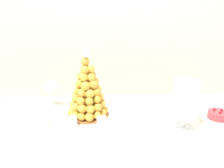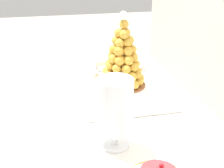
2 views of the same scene
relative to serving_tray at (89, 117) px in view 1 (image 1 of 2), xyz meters
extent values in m
cube|color=silver|center=(0.10, 1.05, 0.49)|extent=(4.80, 0.10, 2.50)
cylinder|color=brown|center=(0.88, 0.23, -0.39)|extent=(0.04, 0.04, 0.73)
cube|color=brown|center=(0.10, -0.07, -0.02)|extent=(1.67, 0.71, 0.02)
cube|color=white|center=(0.10, -0.07, -0.01)|extent=(1.73, 0.77, 0.00)
cube|color=white|center=(0.10, 0.32, -0.16)|extent=(1.73, 0.01, 0.30)
cube|color=white|center=(0.00, 0.00, 0.00)|extent=(0.62, 0.39, 0.01)
cube|color=white|center=(0.00, -0.19, 0.01)|extent=(0.62, 0.01, 0.02)
cube|color=white|center=(0.00, 0.19, 0.01)|extent=(0.62, 0.01, 0.02)
cube|color=white|center=(-0.31, 0.00, 0.01)|extent=(0.01, 0.39, 0.02)
cube|color=white|center=(0.31, 0.00, 0.01)|extent=(0.01, 0.39, 0.02)
cylinder|color=white|center=(0.00, 0.00, 0.00)|extent=(0.36, 0.36, 0.00)
cylinder|color=brown|center=(0.00, 0.02, 0.01)|extent=(0.23, 0.23, 0.01)
cone|color=#B37E29|center=(0.00, 0.02, 0.16)|extent=(0.15, 0.15, 0.31)
sphere|color=gold|center=(0.08, 0.02, 0.03)|extent=(0.05, 0.05, 0.05)
sphere|color=gold|center=(0.07, 0.06, 0.03)|extent=(0.04, 0.04, 0.04)
sphere|color=gold|center=(0.05, 0.09, 0.04)|extent=(0.04, 0.04, 0.04)
sphere|color=gold|center=(0.01, 0.11, 0.03)|extent=(0.05, 0.05, 0.05)
sphere|color=gold|center=(-0.03, 0.10, 0.03)|extent=(0.04, 0.04, 0.04)
sphere|color=gold|center=(-0.07, 0.08, 0.04)|extent=(0.04, 0.04, 0.04)
sphere|color=gold|center=(-0.09, 0.04, 0.03)|extent=(0.04, 0.04, 0.04)
sphere|color=gold|center=(-0.09, 0.00, 0.03)|extent=(0.04, 0.04, 0.04)
sphere|color=gold|center=(-0.07, -0.04, 0.03)|extent=(0.05, 0.05, 0.05)
sphere|color=gold|center=(-0.03, -0.06, 0.03)|extent=(0.04, 0.04, 0.04)
sphere|color=gold|center=(0.01, -0.06, 0.03)|extent=(0.05, 0.05, 0.05)
sphere|color=gold|center=(0.05, -0.05, 0.03)|extent=(0.04, 0.04, 0.04)
sphere|color=gold|center=(0.07, -0.02, 0.03)|extent=(0.04, 0.04, 0.04)
sphere|color=gold|center=(0.07, 0.05, 0.07)|extent=(0.05, 0.05, 0.05)
sphere|color=gold|center=(0.04, 0.08, 0.07)|extent=(0.05, 0.05, 0.05)
sphere|color=gold|center=(0.00, 0.10, 0.07)|extent=(0.04, 0.04, 0.04)
sphere|color=gold|center=(-0.04, 0.09, 0.07)|extent=(0.04, 0.04, 0.04)
sphere|color=gold|center=(-0.07, 0.06, 0.07)|extent=(0.05, 0.05, 0.05)
sphere|color=gold|center=(-0.08, 0.02, 0.07)|extent=(0.04, 0.04, 0.04)
sphere|color=gold|center=(-0.06, -0.02, 0.07)|extent=(0.05, 0.05, 0.05)
sphere|color=gold|center=(-0.03, -0.05, 0.07)|extent=(0.04, 0.04, 0.04)
sphere|color=gold|center=(0.01, -0.05, 0.07)|extent=(0.05, 0.05, 0.05)
sphere|color=gold|center=(0.05, -0.03, 0.07)|extent=(0.04, 0.04, 0.04)
sphere|color=gold|center=(0.07, 0.01, 0.07)|extent=(0.04, 0.04, 0.04)
sphere|color=gold|center=(0.05, 0.06, 0.11)|extent=(0.04, 0.04, 0.04)
sphere|color=gold|center=(0.01, 0.09, 0.11)|extent=(0.04, 0.04, 0.04)
sphere|color=gold|center=(-0.03, 0.08, 0.11)|extent=(0.04, 0.04, 0.04)
sphere|color=gold|center=(-0.06, 0.04, 0.11)|extent=(0.05, 0.05, 0.05)
sphere|color=gold|center=(-0.06, 0.00, 0.11)|extent=(0.05, 0.05, 0.05)
sphere|color=gold|center=(-0.03, -0.03, 0.11)|extent=(0.04, 0.04, 0.04)
sphere|color=gold|center=(0.01, -0.04, 0.11)|extent=(0.04, 0.04, 0.04)
sphere|color=gold|center=(0.05, -0.02, 0.11)|extent=(0.04, 0.04, 0.04)
sphere|color=gold|center=(0.06, 0.02, 0.11)|extent=(0.04, 0.04, 0.04)
sphere|color=gold|center=(0.02, 0.07, 0.15)|extent=(0.04, 0.04, 0.04)
sphere|color=gold|center=(-0.02, 0.07, 0.15)|extent=(0.04, 0.04, 0.04)
sphere|color=gold|center=(-0.05, 0.05, 0.15)|extent=(0.05, 0.05, 0.05)
sphere|color=gold|center=(-0.05, 0.01, 0.15)|extent=(0.04, 0.04, 0.04)
sphere|color=gold|center=(-0.03, -0.02, 0.15)|extent=(0.04, 0.04, 0.04)
sphere|color=gold|center=(0.01, -0.03, 0.15)|extent=(0.05, 0.05, 0.05)
sphere|color=gold|center=(0.04, 0.00, 0.15)|extent=(0.05, 0.05, 0.05)
sphere|color=gold|center=(0.05, 0.04, 0.15)|extent=(0.05, 0.05, 0.05)
sphere|color=gold|center=(0.00, 0.06, 0.19)|extent=(0.05, 0.05, 0.05)
sphere|color=gold|center=(-0.03, 0.05, 0.19)|extent=(0.05, 0.05, 0.05)
sphere|color=gold|center=(-0.04, 0.01, 0.19)|extent=(0.04, 0.04, 0.04)
sphere|color=gold|center=(-0.01, -0.02, 0.19)|extent=(0.05, 0.05, 0.05)
sphere|color=gold|center=(0.03, -0.01, 0.19)|extent=(0.05, 0.05, 0.05)
sphere|color=gold|center=(0.04, 0.04, 0.19)|extent=(0.04, 0.04, 0.04)
sphere|color=gold|center=(-0.01, 0.05, 0.23)|extent=(0.05, 0.05, 0.05)
sphere|color=gold|center=(-0.03, 0.03, 0.23)|extent=(0.04, 0.04, 0.04)
sphere|color=gold|center=(-0.02, -0.01, 0.23)|extent=(0.04, 0.04, 0.04)
sphere|color=gold|center=(0.02, 0.00, 0.22)|extent=(0.04, 0.04, 0.04)
sphere|color=gold|center=(0.03, 0.04, 0.23)|extent=(0.04, 0.04, 0.04)
sphere|color=gold|center=(-0.01, 0.04, 0.27)|extent=(0.04, 0.04, 0.04)
sphere|color=gold|center=(-0.01, 0.00, 0.26)|extent=(0.04, 0.04, 0.04)
sphere|color=gold|center=(0.02, 0.02, 0.26)|extent=(0.04, 0.04, 0.04)
sphere|color=gold|center=(-0.01, 0.03, 0.30)|extent=(0.04, 0.04, 0.04)
sphere|color=white|center=(0.00, 0.02, 0.35)|extent=(0.04, 0.04, 0.04)
cylinder|color=silver|center=(-0.23, -0.10, 0.03)|extent=(0.06, 0.06, 0.06)
cylinder|color=gold|center=(-0.23, -0.10, 0.02)|extent=(0.06, 0.06, 0.02)
cylinder|color=#EAC166|center=(-0.23, -0.10, 0.04)|extent=(0.06, 0.06, 0.02)
sphere|color=brown|center=(-0.23, -0.11, 0.05)|extent=(0.02, 0.02, 0.02)
cylinder|color=silver|center=(-0.08, -0.11, 0.03)|extent=(0.05, 0.05, 0.05)
cylinder|color=#F4EAC6|center=(-0.08, -0.11, 0.01)|extent=(0.04, 0.04, 0.02)
cylinder|color=white|center=(-0.08, -0.11, 0.03)|extent=(0.04, 0.04, 0.02)
sphere|color=brown|center=(-0.08, -0.10, 0.04)|extent=(0.01, 0.01, 0.01)
cylinder|color=silver|center=(0.07, -0.11, 0.03)|extent=(0.05, 0.05, 0.05)
cylinder|color=#F4EAC6|center=(0.07, -0.11, 0.01)|extent=(0.05, 0.05, 0.02)
cylinder|color=white|center=(0.07, -0.11, 0.03)|extent=(0.05, 0.05, 0.01)
sphere|color=brown|center=(0.06, -0.11, 0.04)|extent=(0.01, 0.01, 0.01)
cylinder|color=silver|center=(0.24, -0.10, 0.03)|extent=(0.05, 0.05, 0.05)
cylinder|color=gold|center=(0.24, -0.10, 0.01)|extent=(0.05, 0.05, 0.02)
cylinder|color=#EAC166|center=(0.24, -0.10, 0.03)|extent=(0.05, 0.05, 0.02)
sphere|color=brown|center=(0.24, -0.10, 0.04)|extent=(0.01, 0.01, 0.01)
cylinder|color=white|center=(-0.25, -0.03, 0.02)|extent=(0.09, 0.09, 0.03)
cylinder|color=#F2CC59|center=(-0.25, -0.03, 0.03)|extent=(0.08, 0.08, 0.00)
cylinder|color=white|center=(0.48, -0.13, 0.00)|extent=(0.10, 0.10, 0.01)
cylinder|color=white|center=(0.48, -0.13, 0.03)|extent=(0.02, 0.02, 0.06)
cylinder|color=white|center=(0.48, -0.13, 0.15)|extent=(0.12, 0.12, 0.19)
cylinder|color=brown|center=(0.49, -0.13, 0.07)|extent=(0.06, 0.05, 0.06)
cylinder|color=pink|center=(0.46, -0.11, 0.07)|extent=(0.05, 0.04, 0.05)
cylinder|color=#F9A54C|center=(0.46, -0.16, 0.07)|extent=(0.06, 0.05, 0.06)
cylinder|color=#9ED860|center=(0.50, -0.11, 0.09)|extent=(0.05, 0.04, 0.04)
cylinder|color=#F9A54C|center=(0.47, -0.11, 0.09)|extent=(0.05, 0.05, 0.04)
cylinder|color=pink|center=(0.46, -0.14, 0.09)|extent=(0.05, 0.05, 0.05)
cylinder|color=pink|center=(0.49, -0.15, 0.09)|extent=(0.06, 0.04, 0.06)
cylinder|color=#D199D8|center=(0.48, -0.10, 0.11)|extent=(0.06, 0.05, 0.05)
cylinder|color=brown|center=(0.46, -0.11, 0.11)|extent=(0.06, 0.04, 0.06)
cylinder|color=#D199D8|center=(0.47, -0.16, 0.11)|extent=(0.06, 0.05, 0.05)
cylinder|color=#E54C47|center=(0.50, -0.13, 0.11)|extent=(0.06, 0.05, 0.06)
cylinder|color=#72B2E0|center=(0.46, -0.10, 0.13)|extent=(0.05, 0.04, 0.05)
cylinder|color=yellow|center=(0.46, -0.15, 0.13)|extent=(0.04, 0.04, 0.03)
cylinder|color=pink|center=(0.50, -0.14, 0.13)|extent=(0.05, 0.05, 0.04)
cylinder|color=#E54C47|center=(0.46, -0.11, 0.15)|extent=(0.05, 0.04, 0.04)
cylinder|color=#E54C47|center=(0.46, -0.14, 0.15)|extent=(0.06, 0.04, 0.06)
cylinder|color=#D199D8|center=(0.48, -0.14, 0.15)|extent=(0.06, 0.04, 0.05)
cylinder|color=brown|center=(0.48, -0.12, 0.15)|extent=(0.04, 0.04, 0.04)
cylinder|color=brown|center=(0.47, -0.13, 0.17)|extent=(0.06, 0.04, 0.06)
cylinder|color=#9ED860|center=(0.48, -0.14, 0.17)|extent=(0.06, 0.04, 0.06)
cylinder|color=#D199D8|center=(0.49, -0.13, 0.17)|extent=(0.05, 0.05, 0.05)
cylinder|color=pink|center=(0.48, -0.11, 0.17)|extent=(0.06, 0.04, 0.05)
cylinder|color=yellow|center=(0.47, -0.14, 0.19)|extent=(0.04, 0.04, 0.04)
cylinder|color=brown|center=(0.48, -0.14, 0.19)|extent=(0.05, 0.04, 0.05)
cylinder|color=#F9A54C|center=(0.49, -0.12, 0.19)|extent=(0.05, 0.04, 0.04)
cylinder|color=#F9A54C|center=(0.46, -0.11, 0.19)|extent=(0.05, 0.05, 0.03)
cylinder|color=#F9A54C|center=(0.47, -0.14, 0.21)|extent=(0.06, 0.04, 0.06)
cylinder|color=#E54C47|center=(0.50, -0.12, 0.21)|extent=(0.06, 0.04, 0.06)
cylinder|color=#E54C47|center=(0.47, -0.11, 0.21)|extent=(0.06, 0.04, 0.05)
cylinder|color=white|center=(0.69, -0.05, 0.00)|extent=(0.21, 0.21, 0.01)
torus|color=gold|center=(0.69, -0.05, 0.00)|extent=(0.20, 0.20, 0.00)
cylinder|color=red|center=(0.69, -0.05, 0.02)|extent=(0.11, 0.11, 0.04)
sphere|color=#A51923|center=(0.71, -0.04, 0.05)|extent=(0.01, 0.01, 0.01)
sphere|color=#A51923|center=(0.68, -0.04, 0.05)|extent=(0.01, 0.01, 0.01)
sphere|color=#A51923|center=(0.69, -0.07, 0.05)|extent=(0.01, 0.01, 0.01)
cylinder|color=silver|center=(-0.22, 0.15, 0.00)|extent=(0.06, 0.06, 0.00)
cylinder|color=silver|center=(-0.22, 0.15, 0.04)|extent=(0.01, 0.01, 0.09)
sphere|color=silver|center=(-0.22, 0.15, 0.12)|extent=(0.08, 0.08, 0.08)
cylinder|color=#EAE08C|center=(-0.22, 0.15, 0.10)|extent=(0.06, 0.06, 0.03)
camera|label=1|loc=(0.06, -1.17, 0.59)|focal=38.10mm
camera|label=2|loc=(1.33, -0.33, 0.61)|focal=48.51mm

